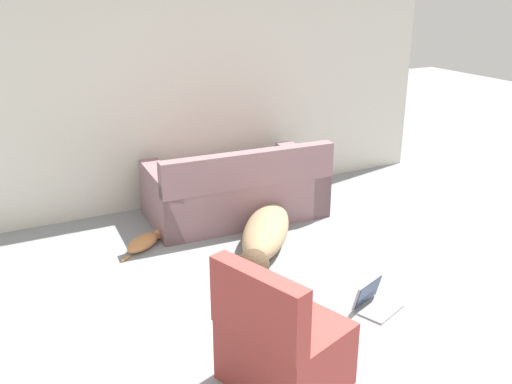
{
  "coord_description": "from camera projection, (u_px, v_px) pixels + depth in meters",
  "views": [
    {
      "loc": [
        -1.78,
        -2.18,
        2.33
      ],
      "look_at": [
        0.22,
        1.73,
        0.68
      ],
      "focal_mm": 40.0,
      "sensor_mm": 36.0,
      "label": 1
    }
  ],
  "objects": [
    {
      "name": "laptop_open",
      "position": [
        373.0,
        299.0,
        4.28
      ],
      "size": [
        0.4,
        0.36,
        0.22
      ],
      "rotation": [
        0.0,
        0.0,
        0.37
      ],
      "color": "gray",
      "rests_on": "ground_plane"
    },
    {
      "name": "couch",
      "position": [
        236.0,
        191.0,
        5.87
      ],
      "size": [
        1.81,
        1.01,
        0.8
      ],
      "rotation": [
        0.0,
        0.0,
        3.09
      ],
      "color": "gray",
      "rests_on": "ground_plane"
    },
    {
      "name": "wall_back",
      "position": [
        160.0,
        95.0,
        5.88
      ],
      "size": [
        6.58,
        0.06,
        2.41
      ],
      "color": "beige",
      "rests_on": "ground_plane"
    },
    {
      "name": "cat",
      "position": [
        144.0,
        242.0,
        5.24
      ],
      "size": [
        0.5,
        0.39,
        0.12
      ],
      "rotation": [
        0.0,
        0.0,
        0.63
      ],
      "color": "#BC7A47",
      "rests_on": "ground_plane"
    },
    {
      "name": "dog",
      "position": [
        265.0,
        234.0,
        5.19
      ],
      "size": [
        1.13,
        1.42,
        0.3
      ],
      "rotation": [
        0.0,
        0.0,
        4.07
      ],
      "color": "#A38460",
      "rests_on": "ground_plane"
    },
    {
      "name": "side_chair",
      "position": [
        281.0,
        344.0,
        3.4
      ],
      "size": [
        0.77,
        0.82,
        0.85
      ],
      "rotation": [
        0.0,
        0.0,
        1.9
      ],
      "color": "#993833",
      "rests_on": "ground_plane"
    }
  ]
}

